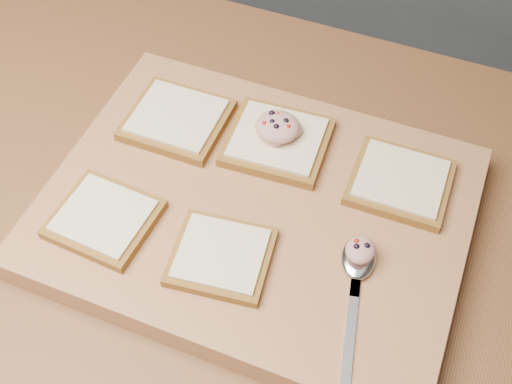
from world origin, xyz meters
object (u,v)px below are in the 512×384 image
bread_far_center (277,141)px  tuna_salad_dollop (277,127)px  cutting_board (256,212)px  spoon (357,269)px

bread_far_center → tuna_salad_dollop: bearing=117.1°
cutting_board → tuna_salad_dollop: bearing=96.0°
cutting_board → spoon: (0.14, -0.05, 0.03)m
cutting_board → bread_far_center: bread_far_center is taller
bread_far_center → cutting_board: bearing=-84.9°
cutting_board → bread_far_center: 0.10m
bread_far_center → spoon: 0.21m
bread_far_center → tuna_salad_dollop: (-0.00, 0.00, 0.02)m
tuna_salad_dollop → spoon: size_ratio=0.29×
bread_far_center → spoon: size_ratio=0.68×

